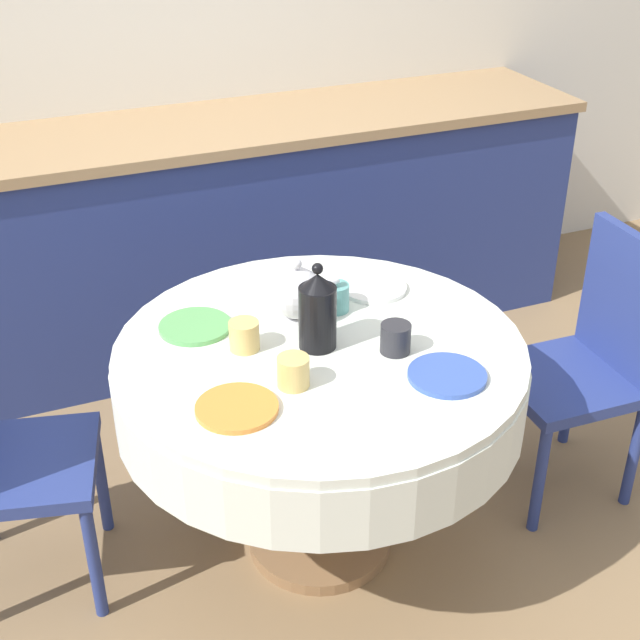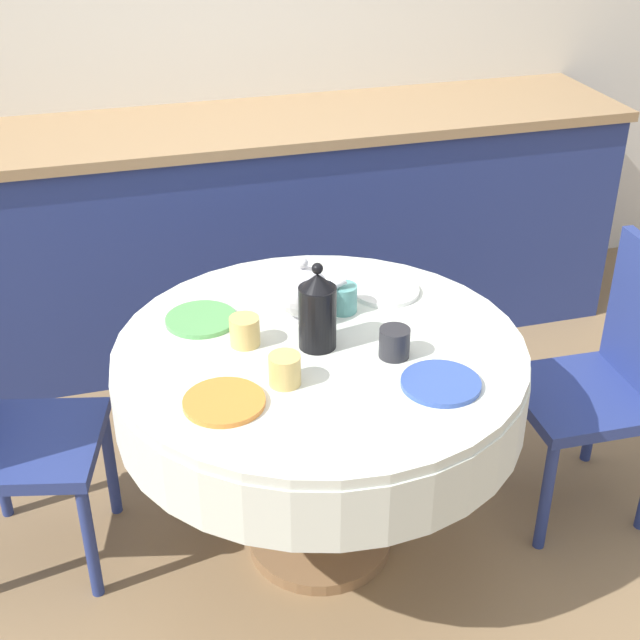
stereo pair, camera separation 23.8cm
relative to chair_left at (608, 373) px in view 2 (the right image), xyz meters
name	(u,v)px [view 2 (the right image)]	position (x,y,z in m)	size (l,w,h in m)	color
ground_plane	(320,543)	(-0.91, 0.03, -0.49)	(12.00, 12.00, 0.00)	#8E704C
wall_back	(204,10)	(-0.91, 1.71, 0.81)	(7.00, 0.05, 2.60)	silver
kitchen_counter	(231,234)	(-0.91, 1.37, -0.02)	(3.24, 0.64, 0.94)	navy
dining_table	(320,384)	(-0.91, 0.03, 0.11)	(1.14, 1.14, 0.73)	olive
chair_left	(608,373)	(0.00, 0.00, 0.00)	(0.41, 0.41, 0.89)	navy
plate_near_left	(224,402)	(-1.21, -0.17, 0.24)	(0.20, 0.20, 0.01)	orange
cup_near_left	(285,370)	(-1.05, -0.12, 0.28)	(0.08, 0.08, 0.08)	#DBB766
plate_near_right	(441,383)	(-0.67, -0.24, 0.24)	(0.20, 0.20, 0.01)	#3856AD
cup_near_right	(394,343)	(-0.74, -0.08, 0.28)	(0.08, 0.08, 0.08)	#28282D
plate_far_left	(201,319)	(-1.20, 0.25, 0.24)	(0.20, 0.20, 0.01)	#5BA85B
cup_far_left	(245,331)	(-1.11, 0.09, 0.28)	(0.08, 0.08, 0.08)	#DBB766
plate_far_right	(385,291)	(-0.64, 0.27, 0.24)	(0.20, 0.20, 0.01)	white
cup_far_right	(343,298)	(-0.79, 0.20, 0.28)	(0.08, 0.08, 0.08)	#5BA39E
coffee_carafe	(317,311)	(-0.92, 0.03, 0.34)	(0.10, 0.10, 0.25)	black
teapot	(303,292)	(-0.92, 0.19, 0.32)	(0.20, 0.15, 0.19)	white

